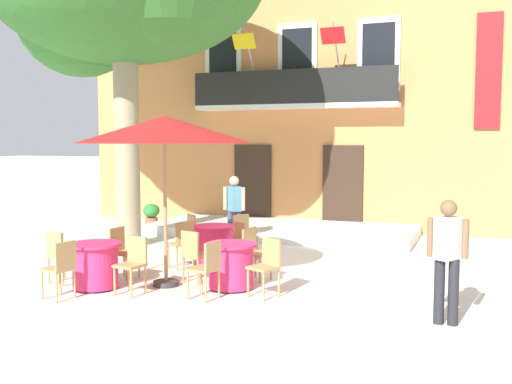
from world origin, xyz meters
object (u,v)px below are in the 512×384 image
(cafe_chair_middle_0, at_px, (194,253))
(ground_planter_left, at_px, (151,214))
(cafe_chair_front_2, at_px, (61,266))
(cafe_table_near_tree, at_px, (214,244))
(cafe_chair_near_tree_3, at_px, (182,241))
(cafe_table_middle, at_px, (231,265))
(cafe_chair_middle_1, at_px, (207,266))
(cafe_table_front, at_px, (95,265))
(cafe_chair_near_tree_0, at_px, (235,242))
(cafe_chair_front_3, at_px, (133,261))
(cafe_chair_front_0, at_px, (122,249))
(pedestrian_mid_plaza, at_px, (234,207))
(cafe_umbrella, at_px, (164,130))
(cafe_chair_middle_3, at_px, (254,250))
(cafe_chair_middle_2, at_px, (267,263))
(cafe_chair_near_tree_1, at_px, (244,233))
(cafe_chair_front_1, at_px, (60,253))
(pedestrian_near_entrance, at_px, (447,254))
(cafe_chair_near_tree_2, at_px, (196,232))

(cafe_chair_middle_0, distance_m, ground_planter_left, 6.61)
(cafe_chair_front_2, bearing_deg, cafe_table_near_tree, 71.74)
(cafe_chair_near_tree_3, relative_size, cafe_chair_front_2, 1.00)
(cafe_table_middle, bearing_deg, cafe_chair_middle_0, 170.06)
(cafe_chair_middle_1, xyz_separation_m, cafe_table_front, (-2.02, -0.04, -0.14))
(cafe_chair_near_tree_0, bearing_deg, cafe_chair_front_3, -112.19)
(cafe_table_near_tree, xyz_separation_m, cafe_chair_middle_0, (0.36, -1.59, 0.14))
(cafe_chair_front_0, distance_m, cafe_chair_front_2, 1.51)
(cafe_chair_near_tree_0, bearing_deg, cafe_table_front, -127.75)
(cafe_chair_middle_1, bearing_deg, pedestrian_mid_plaza, 107.44)
(cafe_table_middle, xyz_separation_m, ground_planter_left, (-4.71, 5.42, -0.01))
(ground_planter_left, bearing_deg, cafe_chair_near_tree_3, -53.24)
(cafe_chair_middle_1, distance_m, pedestrian_mid_plaza, 4.42)
(cafe_chair_middle_1, height_order, pedestrian_mid_plaza, pedestrian_mid_plaza)
(cafe_table_near_tree, height_order, cafe_chair_middle_1, cafe_chair_middle_1)
(cafe_chair_near_tree_3, distance_m, cafe_umbrella, 2.45)
(cafe_chair_front_0, relative_size, cafe_chair_front_3, 1.00)
(cafe_chair_middle_3, relative_size, cafe_umbrella, 0.31)
(cafe_chair_middle_1, relative_size, cafe_table_front, 1.05)
(cafe_chair_middle_0, bearing_deg, cafe_table_front, -145.91)
(cafe_chair_near_tree_3, relative_size, cafe_chair_middle_2, 1.00)
(cafe_chair_near_tree_0, xyz_separation_m, ground_planter_left, (-4.24, 4.10, -0.15))
(cafe_chair_near_tree_1, bearing_deg, cafe_chair_front_3, -100.72)
(cafe_chair_front_1, xyz_separation_m, pedestrian_mid_plaza, (1.45, 4.20, 0.39))
(cafe_table_front, height_order, pedestrian_near_entrance, pedestrian_near_entrance)
(cafe_chair_near_tree_1, xyz_separation_m, cafe_chair_front_0, (-1.35, -2.42, 0.00))
(cafe_table_middle, relative_size, cafe_chair_middle_2, 0.95)
(cafe_table_front, relative_size, pedestrian_near_entrance, 0.52)
(ground_planter_left, bearing_deg, cafe_table_front, -67.15)
(cafe_chair_near_tree_0, relative_size, pedestrian_mid_plaza, 0.56)
(cafe_table_near_tree, xyz_separation_m, cafe_chair_near_tree_1, (0.37, 0.66, 0.14))
(cafe_chair_middle_2, bearing_deg, cafe_chair_near_tree_3, 149.04)
(cafe_chair_front_1, relative_size, cafe_chair_front_2, 1.00)
(cafe_chair_front_1, bearing_deg, ground_planter_left, 106.83)
(cafe_chair_near_tree_1, distance_m, cafe_chair_front_1, 3.77)
(cafe_chair_near_tree_3, distance_m, cafe_chair_middle_0, 1.17)
(cafe_table_front, relative_size, pedestrian_mid_plaza, 0.53)
(cafe_chair_front_2, bearing_deg, cafe_table_front, 83.82)
(cafe_chair_middle_2, bearing_deg, cafe_chair_middle_3, 120.96)
(cafe_chair_near_tree_3, distance_m, cafe_chair_middle_3, 1.61)
(cafe_chair_middle_3, height_order, pedestrian_near_entrance, pedestrian_near_entrance)
(cafe_table_middle, relative_size, ground_planter_left, 1.27)
(cafe_chair_front_0, bearing_deg, ground_planter_left, 115.74)
(cafe_chair_front_2, bearing_deg, cafe_table_middle, 35.19)
(cafe_chair_near_tree_3, bearing_deg, cafe_chair_middle_1, -52.64)
(cafe_chair_near_tree_1, bearing_deg, cafe_chair_near_tree_3, -118.46)
(cafe_table_near_tree, relative_size, cafe_umbrella, 0.30)
(cafe_table_near_tree, relative_size, cafe_chair_front_2, 0.95)
(cafe_table_near_tree, bearing_deg, pedestrian_near_entrance, -28.51)
(cafe_chair_near_tree_0, xyz_separation_m, cafe_chair_near_tree_2, (-1.25, 0.85, 0.00))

